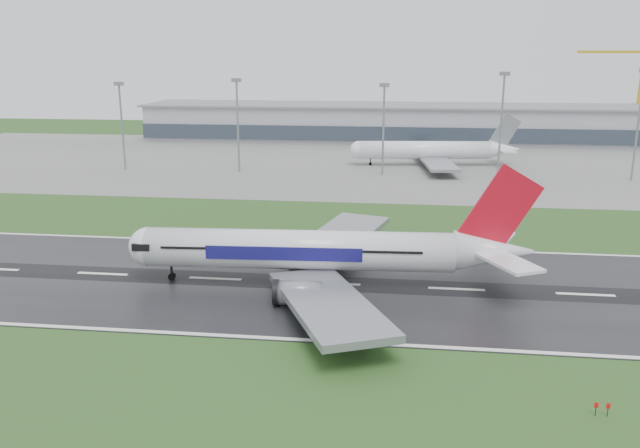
# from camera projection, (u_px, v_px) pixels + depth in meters

# --- Properties ---
(ground) EXTENTS (520.00, 520.00, 0.00)m
(ground) POSITION_uv_depth(u_px,v_px,m) (456.00, 289.00, 102.56)
(ground) COLOR #214619
(ground) RESTS_ON ground
(runway) EXTENTS (400.00, 45.00, 0.10)m
(runway) POSITION_uv_depth(u_px,v_px,m) (456.00, 289.00, 102.55)
(runway) COLOR black
(runway) RESTS_ON ground
(apron) EXTENTS (400.00, 130.00, 0.08)m
(apron) POSITION_uv_depth(u_px,v_px,m) (427.00, 163.00, 222.44)
(apron) COLOR slate
(apron) RESTS_ON ground
(terminal) EXTENTS (240.00, 36.00, 15.00)m
(terminal) POSITION_uv_depth(u_px,v_px,m) (422.00, 124.00, 278.07)
(terminal) COLOR gray
(terminal) RESTS_ON ground
(main_airliner) EXTENTS (68.99, 66.03, 19.42)m
(main_airliner) POSITION_uv_depth(u_px,v_px,m) (327.00, 227.00, 102.49)
(main_airliner) COLOR silver
(main_airliner) RESTS_ON runway
(parked_airliner) EXTENTS (63.67, 60.12, 17.05)m
(parked_airliner) POSITION_uv_depth(u_px,v_px,m) (432.00, 141.00, 215.40)
(parked_airliner) COLOR white
(parked_airliner) RESTS_ON apron
(tower_crane) EXTENTS (41.29, 2.63, 41.02)m
(tower_crane) POSITION_uv_depth(u_px,v_px,m) (640.00, 93.00, 277.93)
(tower_crane) COLOR gold
(tower_crane) RESTS_ON ground
(floodmast_0) EXTENTS (0.64, 0.64, 27.18)m
(floodmast_0) POSITION_uv_depth(u_px,v_px,m) (122.00, 128.00, 206.83)
(floodmast_0) COLOR gray
(floodmast_0) RESTS_ON ground
(floodmast_1) EXTENTS (0.64, 0.64, 28.46)m
(floodmast_1) POSITION_uv_depth(u_px,v_px,m) (238.00, 128.00, 202.07)
(floodmast_1) COLOR gray
(floodmast_1) RESTS_ON ground
(floodmast_2) EXTENTS (0.64, 0.64, 27.18)m
(floodmast_2) POSITION_uv_depth(u_px,v_px,m) (383.00, 132.00, 196.75)
(floodmast_2) COLOR gray
(floodmast_2) RESTS_ON ground
(floodmast_3) EXTENTS (0.64, 0.64, 30.69)m
(floodmast_3) POSITION_uv_depth(u_px,v_px,m) (501.00, 128.00, 192.09)
(floodmast_3) COLOR gray
(floodmast_3) RESTS_ON ground
(floodmast_4) EXTENTS (0.64, 0.64, 31.78)m
(floodmast_4) POSITION_uv_depth(u_px,v_px,m) (638.00, 128.00, 187.28)
(floodmast_4) COLOR gray
(floodmast_4) RESTS_ON ground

